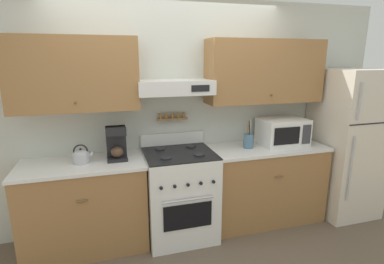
{
  "coord_description": "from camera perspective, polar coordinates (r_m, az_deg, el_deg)",
  "views": [
    {
      "loc": [
        -0.71,
        -2.64,
        1.92
      ],
      "look_at": [
        0.14,
        0.26,
        1.17
      ],
      "focal_mm": 28.0,
      "sensor_mm": 36.0,
      "label": 1
    }
  ],
  "objects": [
    {
      "name": "ground_plane",
      "position": [
        3.34,
        -1.1,
        -21.11
      ],
      "size": [
        16.0,
        16.0,
        0.0
      ],
      "primitive_type": "plane",
      "color": "brown"
    },
    {
      "name": "wall_back",
      "position": [
        3.33,
        -3.2,
        5.93
      ],
      "size": [
        5.2,
        0.46,
        2.55
      ],
      "color": "silver",
      "rests_on": "ground_plane"
    },
    {
      "name": "counter_left",
      "position": [
        3.31,
        -19.6,
        -13.1
      ],
      "size": [
        1.21,
        0.62,
        0.92
      ],
      "color": "olive",
      "rests_on": "ground_plane"
    },
    {
      "name": "counter_right",
      "position": [
        3.74,
        13.54,
        -9.41
      ],
      "size": [
        1.38,
        0.62,
        0.92
      ],
      "color": "olive",
      "rests_on": "ground_plane"
    },
    {
      "name": "stove_range",
      "position": [
        3.32,
        -2.39,
        -11.68
      ],
      "size": [
        0.73,
        0.71,
        1.09
      ],
      "color": "white",
      "rests_on": "ground_plane"
    },
    {
      "name": "refrigerator",
      "position": [
        4.16,
        27.23,
        -1.85
      ],
      "size": [
        0.68,
        0.76,
        1.8
      ],
      "color": "beige",
      "rests_on": "ground_plane"
    },
    {
      "name": "tea_kettle",
      "position": [
        3.12,
        -20.34,
        -4.29
      ],
      "size": [
        0.2,
        0.16,
        0.19
      ],
      "color": "#B7B7BC",
      "rests_on": "counter_left"
    },
    {
      "name": "coffee_maker",
      "position": [
        3.11,
        -14.21,
        -2.09
      ],
      "size": [
        0.2,
        0.2,
        0.33
      ],
      "color": "black",
      "rests_on": "counter_left"
    },
    {
      "name": "microwave",
      "position": [
        3.68,
        16.86,
        0.06
      ],
      "size": [
        0.53,
        0.38,
        0.31
      ],
      "color": "white",
      "rests_on": "counter_right"
    },
    {
      "name": "utensil_crock",
      "position": [
        3.46,
        10.69,
        -1.59
      ],
      "size": [
        0.11,
        0.11,
        0.31
      ],
      "color": "slate",
      "rests_on": "counter_right"
    }
  ]
}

